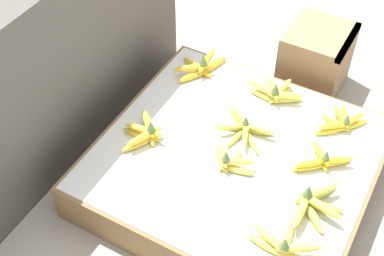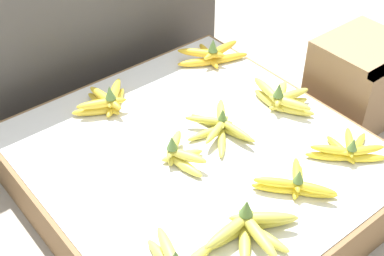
{
  "view_description": "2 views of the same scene",
  "coord_description": "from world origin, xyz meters",
  "px_view_note": "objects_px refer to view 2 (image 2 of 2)",
  "views": [
    {
      "loc": [
        -1.19,
        -0.48,
        1.63
      ],
      "look_at": [
        -0.13,
        0.11,
        0.35
      ],
      "focal_mm": 50.0,
      "sensor_mm": 36.0,
      "label": 1
    },
    {
      "loc": [
        -0.73,
        -0.88,
        1.19
      ],
      "look_at": [
        0.02,
        0.04,
        0.21
      ],
      "focal_mm": 50.0,
      "sensor_mm": 36.0,
      "label": 2
    }
  ],
  "objects_px": {
    "banana_bunch_front_midright": "(296,184)",
    "banana_bunch_front_right": "(348,150)",
    "banana_bunch_middle_midright": "(220,126)",
    "banana_bunch_back_midleft": "(106,101)",
    "banana_bunch_middle_right": "(282,98)",
    "wooden_crate": "(359,81)",
    "banana_bunch_front_midleft": "(250,229)",
    "banana_bunch_back_right": "(212,55)",
    "banana_bunch_middle_midleft": "(179,153)"
  },
  "relations": [
    {
      "from": "wooden_crate",
      "to": "banana_bunch_front_midleft",
      "type": "relative_size",
      "value": 1.13
    },
    {
      "from": "banana_bunch_front_midleft",
      "to": "banana_bunch_front_midright",
      "type": "bearing_deg",
      "value": 10.2
    },
    {
      "from": "banana_bunch_front_midright",
      "to": "banana_bunch_front_right",
      "type": "relative_size",
      "value": 0.87
    },
    {
      "from": "banana_bunch_middle_midright",
      "to": "banana_bunch_back_right",
      "type": "relative_size",
      "value": 0.94
    },
    {
      "from": "wooden_crate",
      "to": "banana_bunch_front_right",
      "type": "distance_m",
      "value": 0.43
    },
    {
      "from": "banana_bunch_front_midright",
      "to": "banana_bunch_back_midleft",
      "type": "height_order",
      "value": "banana_bunch_back_midleft"
    },
    {
      "from": "banana_bunch_front_midleft",
      "to": "banana_bunch_front_right",
      "type": "relative_size",
      "value": 1.21
    },
    {
      "from": "banana_bunch_middle_right",
      "to": "banana_bunch_back_midleft",
      "type": "xyz_separation_m",
      "value": [
        -0.44,
        0.33,
        0.0
      ]
    },
    {
      "from": "banana_bunch_middle_midright",
      "to": "banana_bunch_middle_right",
      "type": "xyz_separation_m",
      "value": [
        0.23,
        -0.03,
        0.01
      ]
    },
    {
      "from": "wooden_crate",
      "to": "banana_bunch_middle_right",
      "type": "bearing_deg",
      "value": 170.54
    },
    {
      "from": "banana_bunch_middle_midleft",
      "to": "banana_bunch_middle_midright",
      "type": "height_order",
      "value": "banana_bunch_middle_midleft"
    },
    {
      "from": "wooden_crate",
      "to": "banana_bunch_front_right",
      "type": "relative_size",
      "value": 1.37
    },
    {
      "from": "banana_bunch_front_midright",
      "to": "banana_bunch_back_right",
      "type": "xyz_separation_m",
      "value": [
        0.24,
        0.61,
        0.0
      ]
    },
    {
      "from": "wooden_crate",
      "to": "banana_bunch_front_midright",
      "type": "bearing_deg",
      "value": -158.5
    },
    {
      "from": "banana_bunch_front_midright",
      "to": "banana_bunch_front_right",
      "type": "height_order",
      "value": "banana_bunch_front_midright"
    },
    {
      "from": "banana_bunch_front_right",
      "to": "banana_bunch_middle_midright",
      "type": "height_order",
      "value": "banana_bunch_front_right"
    },
    {
      "from": "banana_bunch_front_right",
      "to": "banana_bunch_middle_midright",
      "type": "xyz_separation_m",
      "value": [
        -0.21,
        0.31,
        -0.0
      ]
    },
    {
      "from": "banana_bunch_front_right",
      "to": "banana_bunch_front_midleft",
      "type": "bearing_deg",
      "value": -175.13
    },
    {
      "from": "banana_bunch_middle_midright",
      "to": "banana_bunch_back_midleft",
      "type": "relative_size",
      "value": 1.1
    },
    {
      "from": "banana_bunch_back_right",
      "to": "banana_bunch_back_midleft",
      "type": "bearing_deg",
      "value": -179.94
    },
    {
      "from": "wooden_crate",
      "to": "banana_bunch_front_midleft",
      "type": "distance_m",
      "value": 0.82
    },
    {
      "from": "banana_bunch_middle_midright",
      "to": "banana_bunch_back_midleft",
      "type": "bearing_deg",
      "value": 123.32
    },
    {
      "from": "banana_bunch_middle_midleft",
      "to": "banana_bunch_front_right",
      "type": "bearing_deg",
      "value": -36.69
    },
    {
      "from": "wooden_crate",
      "to": "banana_bunch_back_midleft",
      "type": "distance_m",
      "value": 0.86
    },
    {
      "from": "banana_bunch_front_right",
      "to": "banana_bunch_back_right",
      "type": "relative_size",
      "value": 0.88
    },
    {
      "from": "wooden_crate",
      "to": "banana_bunch_back_right",
      "type": "bearing_deg",
      "value": 131.0
    },
    {
      "from": "banana_bunch_middle_midleft",
      "to": "banana_bunch_back_midleft",
      "type": "relative_size",
      "value": 0.87
    },
    {
      "from": "banana_bunch_middle_midleft",
      "to": "banana_bunch_middle_right",
      "type": "xyz_separation_m",
      "value": [
        0.41,
        -0.0,
        0.0
      ]
    },
    {
      "from": "banana_bunch_middle_midleft",
      "to": "banana_bunch_middle_midright",
      "type": "bearing_deg",
      "value": 8.19
    },
    {
      "from": "wooden_crate",
      "to": "banana_bunch_middle_midright",
      "type": "relative_size",
      "value": 1.28
    },
    {
      "from": "banana_bunch_front_right",
      "to": "banana_bunch_middle_right",
      "type": "relative_size",
      "value": 0.91
    },
    {
      "from": "wooden_crate",
      "to": "banana_bunch_front_right",
      "type": "height_order",
      "value": "wooden_crate"
    },
    {
      "from": "banana_bunch_front_right",
      "to": "banana_bunch_back_midleft",
      "type": "height_order",
      "value": "banana_bunch_back_midleft"
    },
    {
      "from": "banana_bunch_middle_right",
      "to": "banana_bunch_front_right",
      "type": "bearing_deg",
      "value": -95.3
    },
    {
      "from": "banana_bunch_middle_right",
      "to": "banana_bunch_back_midleft",
      "type": "relative_size",
      "value": 1.13
    },
    {
      "from": "banana_bunch_front_midright",
      "to": "banana_bunch_middle_right",
      "type": "distance_m",
      "value": 0.37
    },
    {
      "from": "wooden_crate",
      "to": "banana_bunch_back_right",
      "type": "xyz_separation_m",
      "value": [
        -0.34,
        0.39,
        0.05
      ]
    },
    {
      "from": "banana_bunch_front_midright",
      "to": "banana_bunch_middle_midright",
      "type": "distance_m",
      "value": 0.31
    },
    {
      "from": "banana_bunch_back_midleft",
      "to": "banana_bunch_front_midright",
      "type": "bearing_deg",
      "value": -72.48
    },
    {
      "from": "banana_bunch_middle_midleft",
      "to": "banana_bunch_back_midleft",
      "type": "height_order",
      "value": "banana_bunch_back_midleft"
    },
    {
      "from": "banana_bunch_front_right",
      "to": "wooden_crate",
      "type": "bearing_deg",
      "value": 32.31
    },
    {
      "from": "banana_bunch_front_midright",
      "to": "banana_bunch_back_midleft",
      "type": "relative_size",
      "value": 0.89
    },
    {
      "from": "banana_bunch_front_midleft",
      "to": "banana_bunch_middle_right",
      "type": "relative_size",
      "value": 1.1
    },
    {
      "from": "wooden_crate",
      "to": "banana_bunch_middle_midright",
      "type": "distance_m",
      "value": 0.57
    },
    {
      "from": "banana_bunch_front_midright",
      "to": "banana_bunch_front_right",
      "type": "bearing_deg",
      "value": -0.05
    },
    {
      "from": "banana_bunch_back_midleft",
      "to": "banana_bunch_back_right",
      "type": "height_order",
      "value": "banana_bunch_back_right"
    },
    {
      "from": "banana_bunch_front_midleft",
      "to": "banana_bunch_back_midleft",
      "type": "bearing_deg",
      "value": 89.71
    },
    {
      "from": "banana_bunch_front_midleft",
      "to": "banana_bunch_back_midleft",
      "type": "height_order",
      "value": "banana_bunch_front_midleft"
    },
    {
      "from": "banana_bunch_front_midright",
      "to": "banana_bunch_middle_midright",
      "type": "xyz_separation_m",
      "value": [
        0.01,
        0.31,
        -0.0
      ]
    },
    {
      "from": "banana_bunch_front_midright",
      "to": "banana_bunch_front_right",
      "type": "xyz_separation_m",
      "value": [
        0.22,
        -0.0,
        -0.0
      ]
    }
  ]
}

